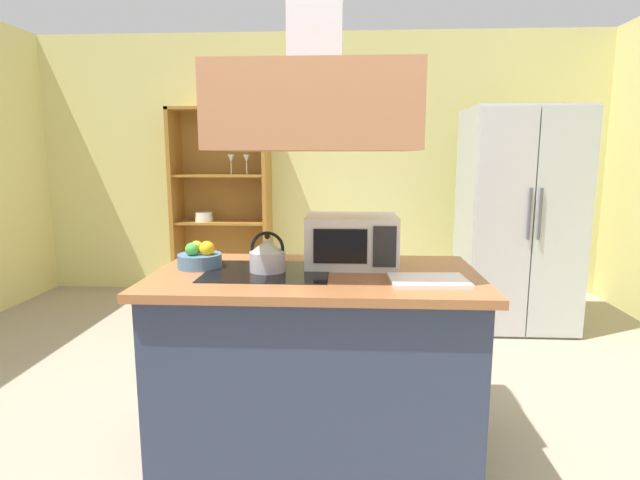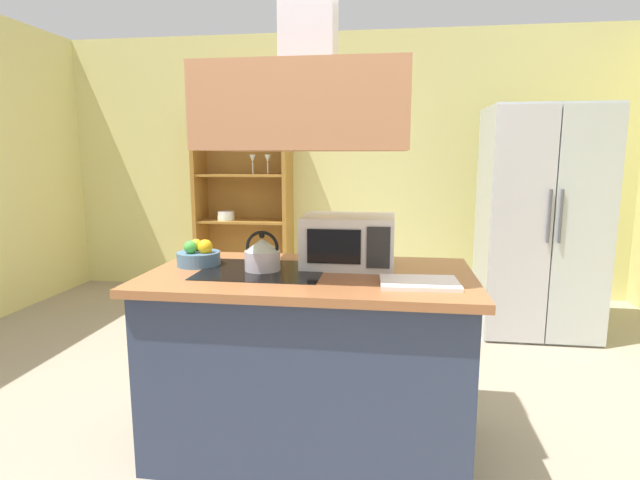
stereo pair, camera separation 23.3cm
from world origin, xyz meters
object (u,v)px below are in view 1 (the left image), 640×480
object	(u,v)px
fruit_bowl	(200,258)
cutting_board	(428,280)
kettle	(268,255)
refrigerator	(517,220)
microwave	(352,240)
dish_cabinet	(223,213)

from	to	relation	value
fruit_bowl	cutting_board	bearing A→B (deg)	-12.23
kettle	refrigerator	bearing A→B (deg)	46.72
kettle	microwave	xyz separation A→B (m)	(0.41, 0.17, 0.05)
refrigerator	dish_cabinet	world-z (taller)	dish_cabinet
microwave	fruit_bowl	xyz separation A→B (m)	(-0.76, -0.10, -0.08)
dish_cabinet	microwave	distance (m)	2.96
kettle	fruit_bowl	xyz separation A→B (m)	(-0.36, 0.07, -0.03)
refrigerator	cutting_board	xyz separation A→B (m)	(-1.07, -2.10, -0.01)
dish_cabinet	microwave	xyz separation A→B (m)	(1.33, -2.64, 0.17)
refrigerator	fruit_bowl	world-z (taller)	refrigerator
refrigerator	cutting_board	world-z (taller)	refrigerator
kettle	cutting_board	distance (m)	0.77
refrigerator	cutting_board	bearing A→B (deg)	-117.02
kettle	cutting_board	xyz separation A→B (m)	(0.75, -0.17, -0.07)
cutting_board	fruit_bowl	bearing A→B (deg)	167.77
refrigerator	fruit_bowl	xyz separation A→B (m)	(-2.18, -1.86, 0.03)
refrigerator	fruit_bowl	size ratio (longest dim) A/B	8.39
cutting_board	fruit_bowl	world-z (taller)	fruit_bowl
microwave	fruit_bowl	size ratio (longest dim) A/B	2.09
refrigerator	dish_cabinet	xyz separation A→B (m)	(-2.75, 0.87, -0.06)
kettle	microwave	world-z (taller)	microwave
kettle	microwave	size ratio (longest dim) A/B	0.43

